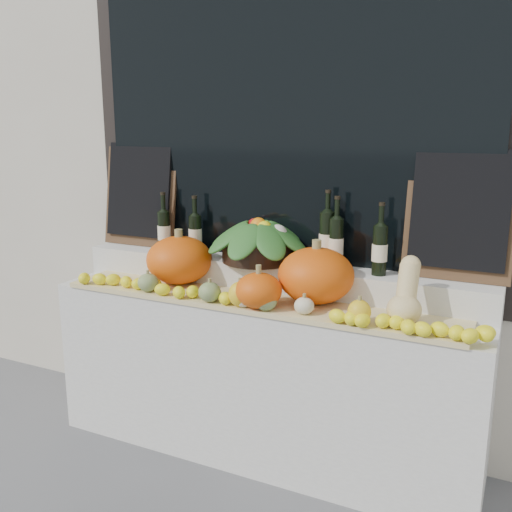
% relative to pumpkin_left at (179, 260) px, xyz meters
% --- Properties ---
extents(storefront_facade, '(7.00, 0.94, 4.50)m').
position_rel_pumpkin_left_xyz_m(storefront_facade, '(0.50, 0.74, 1.21)').
color(storefront_facade, beige).
rests_on(storefront_facade, ground).
extents(display_sill, '(2.30, 0.55, 0.88)m').
position_rel_pumpkin_left_xyz_m(display_sill, '(0.50, 0.02, -0.60)').
color(display_sill, silver).
rests_on(display_sill, ground).
extents(rear_tier, '(2.30, 0.25, 0.16)m').
position_rel_pumpkin_left_xyz_m(rear_tier, '(0.50, 0.17, -0.08)').
color(rear_tier, silver).
rests_on(rear_tier, display_sill).
extents(straw_bedding, '(2.10, 0.32, 0.02)m').
position_rel_pumpkin_left_xyz_m(straw_bedding, '(0.50, -0.11, -0.14)').
color(straw_bedding, tan).
rests_on(straw_bedding, display_sill).
extents(pumpkin_left, '(0.45, 0.45, 0.26)m').
position_rel_pumpkin_left_xyz_m(pumpkin_left, '(0.00, 0.00, 0.00)').
color(pumpkin_left, '#E9590C').
rests_on(pumpkin_left, straw_bedding).
extents(pumpkin_right, '(0.43, 0.43, 0.27)m').
position_rel_pumpkin_left_xyz_m(pumpkin_right, '(0.80, -0.01, 0.01)').
color(pumpkin_right, '#E9590C').
rests_on(pumpkin_right, straw_bedding).
extents(pumpkin_center, '(0.29, 0.29, 0.17)m').
position_rel_pumpkin_left_xyz_m(pumpkin_center, '(0.58, -0.20, -0.05)').
color(pumpkin_center, '#E9590C').
rests_on(pumpkin_center, straw_bedding).
extents(butternut_squash, '(0.15, 0.21, 0.29)m').
position_rel_pumpkin_left_xyz_m(butternut_squash, '(1.26, -0.12, -0.01)').
color(butternut_squash, '#E4C786').
rests_on(butternut_squash, straw_bedding).
extents(decorative_gourds, '(1.24, 0.13, 0.14)m').
position_rel_pumpkin_left_xyz_m(decorative_gourds, '(0.52, -0.22, -0.08)').
color(decorative_gourds, '#2D591A').
rests_on(decorative_gourds, straw_bedding).
extents(lemon_heap, '(2.20, 0.16, 0.06)m').
position_rel_pumpkin_left_xyz_m(lemon_heap, '(0.50, -0.22, -0.10)').
color(lemon_heap, '#FFF51A').
rests_on(lemon_heap, straw_bedding).
extents(produce_bowl, '(0.60, 0.60, 0.25)m').
position_rel_pumpkin_left_xyz_m(produce_bowl, '(0.41, 0.15, 0.12)').
color(produce_bowl, black).
rests_on(produce_bowl, rear_tier).
extents(wine_bottle_far_left, '(0.08, 0.08, 0.34)m').
position_rel_pumpkin_left_xyz_m(wine_bottle_far_left, '(-0.21, 0.17, 0.12)').
color(wine_bottle_far_left, black).
rests_on(wine_bottle_far_left, rear_tier).
extents(wine_bottle_near_left, '(0.08, 0.08, 0.33)m').
position_rel_pumpkin_left_xyz_m(wine_bottle_near_left, '(-0.01, 0.19, 0.12)').
color(wine_bottle_near_left, black).
rests_on(wine_bottle_near_left, rear_tier).
extents(wine_bottle_tall, '(0.08, 0.08, 0.40)m').
position_rel_pumpkin_left_xyz_m(wine_bottle_tall, '(0.78, 0.19, 0.15)').
color(wine_bottle_tall, black).
rests_on(wine_bottle_tall, rear_tier).
extents(wine_bottle_near_right, '(0.08, 0.08, 0.38)m').
position_rel_pumpkin_left_xyz_m(wine_bottle_near_right, '(0.84, 0.16, 0.14)').
color(wine_bottle_near_right, black).
rests_on(wine_bottle_near_right, rear_tier).
extents(wine_bottle_far_right, '(0.08, 0.08, 0.36)m').
position_rel_pumpkin_left_xyz_m(wine_bottle_far_right, '(1.07, 0.15, 0.13)').
color(wine_bottle_far_right, black).
rests_on(wine_bottle_far_right, rear_tier).
extents(chalkboard_left, '(0.50, 0.12, 0.62)m').
position_rel_pumpkin_left_xyz_m(chalkboard_left, '(-0.42, 0.23, 0.33)').
color(chalkboard_left, '#4C331E').
rests_on(chalkboard_left, rear_tier).
extents(chalkboard_right, '(0.50, 0.12, 0.62)m').
position_rel_pumpkin_left_xyz_m(chalkboard_right, '(1.42, 0.23, 0.33)').
color(chalkboard_right, '#4C331E').
rests_on(chalkboard_right, rear_tier).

